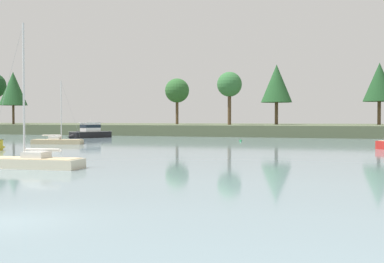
{
  "coord_description": "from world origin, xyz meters",
  "views": [
    {
      "loc": [
        10.11,
        -11.9,
        3.17
      ],
      "look_at": [
        -5.29,
        35.08,
        1.92
      ],
      "focal_mm": 43.77,
      "sensor_mm": 36.0,
      "label": 1
    }
  ],
  "objects_px": {
    "sailboat_cream": "(32,165)",
    "mooring_buoy_green": "(241,141)",
    "cruiser_black": "(88,134)",
    "sailboat_sand": "(57,143)"
  },
  "relations": [
    {
      "from": "sailboat_cream",
      "to": "mooring_buoy_green",
      "type": "distance_m",
      "value": 41.97
    },
    {
      "from": "sailboat_cream",
      "to": "mooring_buoy_green",
      "type": "height_order",
      "value": "sailboat_cream"
    },
    {
      "from": "sailboat_cream",
      "to": "cruiser_black",
      "type": "xyz_separation_m",
      "value": [
        -23.28,
        46.13,
        0.46
      ]
    },
    {
      "from": "sailboat_sand",
      "to": "mooring_buoy_green",
      "type": "distance_m",
      "value": 25.94
    },
    {
      "from": "sailboat_sand",
      "to": "cruiser_black",
      "type": "bearing_deg",
      "value": 110.29
    },
    {
      "from": "sailboat_cream",
      "to": "mooring_buoy_green",
      "type": "relative_size",
      "value": 24.47
    },
    {
      "from": "sailboat_cream",
      "to": "sailboat_sand",
      "type": "xyz_separation_m",
      "value": [
        -15.94,
        26.27,
        -0.02
      ]
    },
    {
      "from": "sailboat_cream",
      "to": "cruiser_black",
      "type": "distance_m",
      "value": 51.68
    },
    {
      "from": "sailboat_cream",
      "to": "cruiser_black",
      "type": "height_order",
      "value": "sailboat_cream"
    },
    {
      "from": "cruiser_black",
      "to": "mooring_buoy_green",
      "type": "height_order",
      "value": "cruiser_black"
    }
  ]
}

